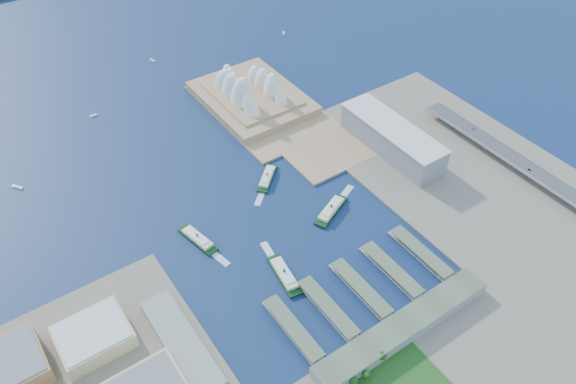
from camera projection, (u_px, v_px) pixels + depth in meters
ground at (306, 252)px, 612.67m from camera, size 3000.00×3000.00×0.00m
east_land at (490, 191)px, 681.19m from camera, size 240.00×500.00×3.00m
peninsula at (261, 107)px, 812.59m from camera, size 135.00×220.00×3.00m
opera_house at (251, 83)px, 802.75m from camera, size 134.00×180.00×58.00m
toaster_building at (392, 138)px, 727.71m from camera, size 45.00×155.00×35.00m
expressway at (530, 173)px, 695.01m from camera, size 26.00×340.00×11.85m
ferry_wharves at (361, 289)px, 570.21m from camera, size 184.00×90.00×9.30m
terminal_building at (403, 328)px, 531.58m from camera, size 200.00×28.00×12.00m
ferry_a at (197, 238)px, 621.11m from camera, size 24.67×56.35×10.34m
ferry_b at (267, 176)px, 696.41m from camera, size 47.44×44.67×9.83m
ferry_c at (284, 273)px, 584.06m from camera, size 22.90×59.42×10.95m
ferry_d at (331, 209)px, 654.03m from camera, size 58.61×37.15×10.91m
boat_a at (17, 187)px, 687.52m from camera, size 11.40×13.93×2.80m
boat_b at (94, 115)px, 797.69m from camera, size 9.47×3.36×2.55m
boat_c at (284, 33)px, 978.54m from camera, size 7.65×11.13×2.44m
boat_e at (152, 60)px, 910.35m from camera, size 5.48×11.42×2.69m
car_b at (529, 170)px, 689.45m from camera, size 1.35×3.88×1.28m
car_c at (473, 129)px, 750.96m from camera, size 1.73×4.26×1.24m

